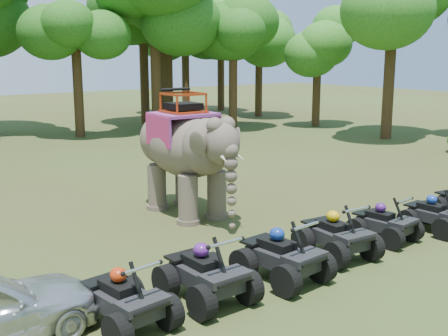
% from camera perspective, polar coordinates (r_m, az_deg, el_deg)
% --- Properties ---
extents(ground, '(110.00, 110.00, 0.00)m').
position_cam_1_polar(ground, '(13.35, 3.14, -8.85)').
color(ground, '#47381E').
rests_on(ground, ground).
extents(elephant, '(2.09, 4.41, 3.64)m').
position_cam_1_polar(elephant, '(16.29, -3.93, 1.55)').
color(elephant, brown).
rests_on(elephant, ground).
extents(atv_0, '(1.47, 1.88, 1.29)m').
position_cam_1_polar(atv_0, '(9.99, -10.14, -12.32)').
color(atv_0, black).
rests_on(atv_0, ground).
extents(atv_1, '(1.38, 1.87, 1.37)m').
position_cam_1_polar(atv_1, '(10.83, -1.81, -9.99)').
color(atv_1, black).
rests_on(atv_1, ground).
extents(atv_2, '(1.50, 1.95, 1.37)m').
position_cam_1_polar(atv_2, '(11.79, 5.96, -8.20)').
color(atv_2, black).
rests_on(atv_2, ground).
extents(atv_3, '(1.47, 1.90, 1.32)m').
position_cam_1_polar(atv_3, '(13.30, 11.43, -6.14)').
color(atv_3, black).
rests_on(atv_3, ground).
extents(atv_4, '(1.33, 1.71, 1.18)m').
position_cam_1_polar(atv_4, '(14.73, 16.03, -4.90)').
color(atv_4, black).
rests_on(atv_4, ground).
extents(atv_5, '(1.23, 1.65, 1.19)m').
position_cam_1_polar(atv_5, '(15.90, 20.73, -3.98)').
color(atv_5, black).
rests_on(atv_5, ground).
extents(tree_1, '(5.51, 5.51, 7.87)m').
position_cam_1_polar(tree_1, '(32.53, -14.72, 10.00)').
color(tree_1, '#195114').
rests_on(tree_1, ground).
extents(tree_2, '(6.59, 6.59, 9.41)m').
position_cam_1_polar(tree_2, '(33.39, -7.01, 11.65)').
color(tree_2, '#195114').
rests_on(tree_2, ground).
extents(tree_3, '(5.11, 5.11, 7.30)m').
position_cam_1_polar(tree_3, '(34.33, 0.93, 9.97)').
color(tree_3, '#195114').
rests_on(tree_3, ground).
extents(tree_4, '(4.83, 4.83, 6.90)m').
position_cam_1_polar(tree_4, '(36.49, 9.45, 9.60)').
color(tree_4, '#195114').
rests_on(tree_4, ground).
extents(tree_5, '(6.86, 6.86, 9.79)m').
position_cam_1_polar(tree_5, '(31.94, 16.59, 11.61)').
color(tree_5, '#195114').
rests_on(tree_5, ground).
extents(tree_30, '(7.30, 7.30, 10.43)m').
position_cam_1_polar(tree_30, '(36.13, -5.78, 12.48)').
color(tree_30, '#195114').
rests_on(tree_30, ground).
extents(tree_31, '(5.96, 5.96, 8.51)m').
position_cam_1_polar(tree_31, '(45.82, -0.32, 11.16)').
color(tree_31, '#195114').
rests_on(tree_31, ground).
extents(tree_32, '(6.58, 6.58, 9.40)m').
position_cam_1_polar(tree_32, '(37.80, -8.16, 11.60)').
color(tree_32, '#195114').
rests_on(tree_32, ground).
extents(tree_33, '(5.09, 5.09, 7.27)m').
position_cam_1_polar(tree_33, '(43.27, -6.30, 10.24)').
color(tree_33, '#195114').
rests_on(tree_33, ground).
extents(tree_35, '(6.09, 6.09, 8.70)m').
position_cam_1_polar(tree_35, '(43.18, -3.94, 11.22)').
color(tree_35, '#195114').
rests_on(tree_35, ground).
extents(tree_37, '(5.29, 5.29, 7.55)m').
position_cam_1_polar(tree_37, '(41.75, 3.57, 10.43)').
color(tree_37, '#195114').
rests_on(tree_37, ground).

